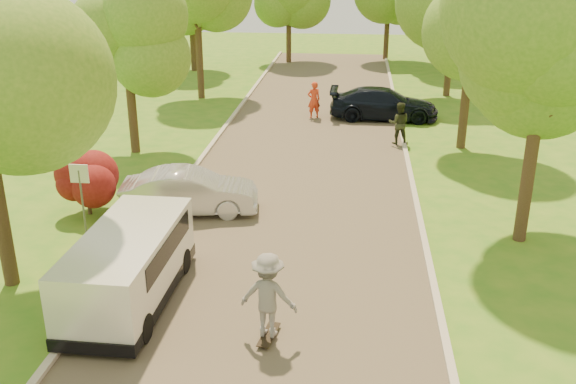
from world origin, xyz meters
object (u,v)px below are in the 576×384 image
at_px(silver_sedan, 190,192).
at_px(dark_sedan, 384,104).
at_px(longboard, 269,335).
at_px(skateboarder, 268,295).
at_px(person_olive, 399,123).
at_px(minivan, 129,265).
at_px(person_striped, 314,100).
at_px(street_sign, 80,185).

height_order(silver_sedan, dark_sedan, dark_sedan).
height_order(longboard, skateboarder, skateboarder).
bearing_deg(skateboarder, person_olive, -94.62).
distance_m(minivan, person_striped, 18.01).
distance_m(skateboarder, person_olive, 15.41).
height_order(street_sign, longboard, street_sign).
bearing_deg(skateboarder, dark_sedan, -90.37).
distance_m(dark_sedan, person_striped, 3.39).
relative_size(minivan, person_striped, 2.69).
relative_size(street_sign, skateboarder, 1.14).
bearing_deg(skateboarder, silver_sedan, -54.32).
relative_size(silver_sedan, dark_sedan, 0.82).
distance_m(street_sign, person_olive, 14.07).
distance_m(minivan, skateboarder, 3.69).
xyz_separation_m(street_sign, person_striped, (5.71, 14.25, -0.67)).
xyz_separation_m(street_sign, longboard, (6.07, -4.74, -1.46)).
distance_m(silver_sedan, person_olive, 10.83).
bearing_deg(longboard, person_striped, -80.30).
distance_m(street_sign, person_striped, 15.37).
relative_size(street_sign, minivan, 0.45).
bearing_deg(person_olive, silver_sedan, 51.81).
bearing_deg(street_sign, skateboarder, -37.99).
distance_m(minivan, silver_sedan, 5.45).
relative_size(person_striped, person_olive, 0.99).
bearing_deg(person_striped, person_olive, 110.29).
bearing_deg(street_sign, person_striped, 68.16).
bearing_deg(silver_sedan, person_olive, -47.84).
xyz_separation_m(silver_sedan, person_striped, (3.06, 12.30, 0.19)).
distance_m(minivan, longboard, 3.78).
bearing_deg(person_olive, street_sign, 48.65).
bearing_deg(longboard, minivan, -11.20).
bearing_deg(longboard, person_olive, -94.62).
relative_size(minivan, skateboarder, 2.52).
bearing_deg(skateboarder, longboard, 143.63).
bearing_deg(silver_sedan, minivan, 171.58).
bearing_deg(dark_sedan, skateboarder, 171.94).
relative_size(silver_sedan, skateboarder, 2.24).
distance_m(dark_sedan, longboard, 19.39).
bearing_deg(longboard, dark_sedan, -90.37).
height_order(silver_sedan, longboard, silver_sedan).
height_order(longboard, person_striped, person_striped).
xyz_separation_m(street_sign, skateboarder, (6.07, -4.74, -0.48)).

